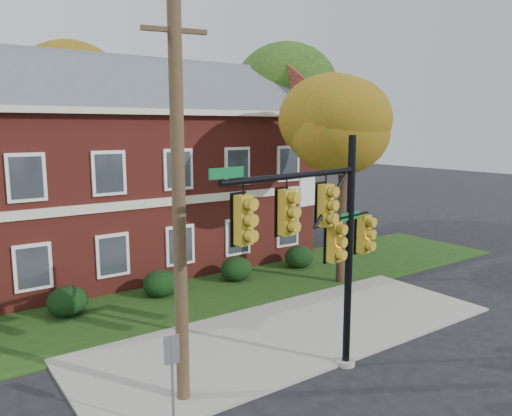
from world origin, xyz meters
TOP-DOWN VIEW (x-y plane):
  - ground at (0.00, 0.00)m, footprint 120.00×120.00m
  - sidewalk at (0.00, 1.00)m, footprint 14.00×5.00m
  - grass_strip at (0.00, 6.00)m, footprint 30.00×6.00m
  - apartment_building at (-2.00, 11.95)m, footprint 18.80×8.80m
  - hedge_left at (-5.50, 6.70)m, footprint 1.40×1.26m
  - hedge_center at (-2.00, 6.70)m, footprint 1.40×1.26m
  - hedge_right at (1.50, 6.70)m, footprint 1.40×1.26m
  - hedge_far_right at (5.00, 6.70)m, footprint 1.40×1.26m
  - tree_near_right at (5.22, 3.87)m, footprint 4.50×4.25m
  - tree_right_rear at (9.31, 12.81)m, footprint 6.30×5.95m
  - tree_far_rear at (-0.66, 19.79)m, footprint 6.84×6.46m
  - traffic_signal at (-1.32, -1.69)m, footprint 5.61×1.11m
  - utility_pole at (-4.70, -0.53)m, footprint 1.44×0.39m
  - sign_post at (-5.50, -1.65)m, footprint 0.33×0.11m

SIDE VIEW (x-z plane):
  - ground at x=0.00m, z-range 0.00..0.00m
  - grass_strip at x=0.00m, z-range 0.00..0.04m
  - sidewalk at x=0.00m, z-range 0.00..0.08m
  - hedge_left at x=-5.50m, z-range 0.00..1.05m
  - hedge_center at x=-2.00m, z-range 0.00..1.05m
  - hedge_right at x=1.50m, z-range 0.00..1.05m
  - hedge_far_right at x=5.00m, z-range 0.00..1.05m
  - sign_post at x=-5.50m, z-range 0.40..2.65m
  - traffic_signal at x=-1.32m, z-range 0.76..7.08m
  - utility_pole at x=-4.70m, z-range 0.07..9.36m
  - apartment_building at x=-2.00m, z-range 0.12..9.86m
  - tree_near_right at x=5.22m, z-range 2.38..10.96m
  - tree_right_rear at x=9.31m, z-range 2.81..13.43m
  - tree_far_rear at x=-0.66m, z-range 3.08..14.60m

